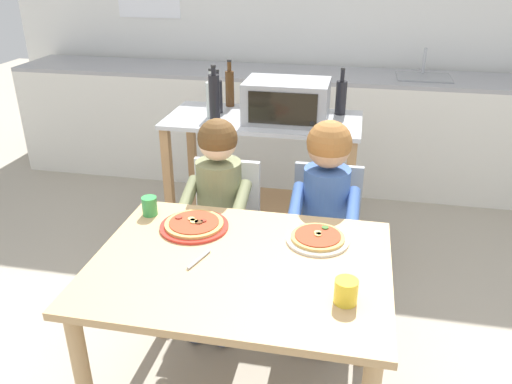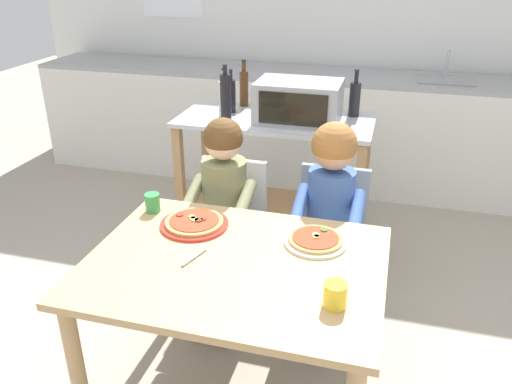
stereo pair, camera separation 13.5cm
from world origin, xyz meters
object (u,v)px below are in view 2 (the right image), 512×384
bottle_tall_green_wine (226,99)px  dining_chair_right (329,236)px  child_in_blue_striped_shirt (329,206)px  pizza_plate_red_rimmed (194,223)px  child_in_olive_shirt (221,201)px  dining_table (235,286)px  drinking_cup_yellow (335,295)px  bottle_dark_olive_oil (355,98)px  pizza_plate_white (315,240)px  drinking_cup_green (153,203)px  bottle_slim_sauce (244,87)px  bottle_clear_vinegar (224,98)px  dining_chair_left (230,227)px  serving_spoon (194,257)px  toaster_oven (298,102)px  kitchen_island_cart (275,165)px  bottle_brown_beer (231,95)px

bottle_tall_green_wine → dining_chair_right: 0.96m
child_in_blue_striped_shirt → pizza_plate_red_rimmed: size_ratio=3.74×
child_in_olive_shirt → child_in_blue_striped_shirt: child_in_blue_striped_shirt is taller
dining_table → drinking_cup_yellow: (0.40, -0.17, 0.16)m
bottle_dark_olive_oil → pizza_plate_white: bottle_dark_olive_oil is taller
bottle_tall_green_wine → child_in_blue_striped_shirt: (0.67, -0.51, -0.33)m
bottle_dark_olive_oil → drinking_cup_green: (-0.75, -1.17, -0.22)m
bottle_slim_sauce → bottle_clear_vinegar: bottle_slim_sauce is taller
bottle_tall_green_wine → dining_table: (0.40, -1.11, -0.42)m
dining_chair_right → dining_chair_left: bearing=-175.8°
bottle_slim_sauce → drinking_cup_yellow: (0.81, -1.67, -0.23)m
drinking_cup_yellow → bottle_tall_green_wine: bearing=121.8°
serving_spoon → pizza_plate_white: bearing=28.9°
toaster_oven → bottle_dark_olive_oil: 0.36m
bottle_slim_sauce → child_in_olive_shirt: bottle_slim_sauce is taller
bottle_dark_olive_oil → bottle_clear_vinegar: bearing=-163.3°
dining_chair_right → serving_spoon: (-0.42, -0.74, 0.26)m
pizza_plate_white → bottle_slim_sauce: bearing=117.7°
bottle_dark_olive_oil → pizza_plate_white: (-0.01, -1.26, -0.25)m
pizza_plate_white → drinking_cup_green: (-0.74, 0.08, 0.03)m
kitchen_island_cart → drinking_cup_yellow: (0.55, -1.47, 0.18)m
drinking_cup_yellow → bottle_brown_beer: bearing=119.0°
bottle_dark_olive_oil → kitchen_island_cart: bearing=-159.0°
bottle_brown_beer → drinking_cup_green: size_ratio=3.13×
drinking_cup_green → dining_table: bearing=-31.7°
child_in_blue_striped_shirt → drinking_cup_yellow: bearing=-80.7°
toaster_oven → bottle_brown_beer: size_ratio=1.81×
dining_chair_right → drinking_cup_green: dining_chair_right is taller
bottle_tall_green_wine → bottle_slim_sauce: size_ratio=1.16×
toaster_oven → serving_spoon: size_ratio=3.38×
pizza_plate_white → serving_spoon: bearing=-151.1°
dining_chair_left → pizza_plate_red_rimmed: dining_chair_left is taller
pizza_plate_white → toaster_oven: bearing=105.2°
bottle_brown_beer → serving_spoon: size_ratio=1.86×
bottle_clear_vinegar → dining_chair_left: (0.21, -0.57, -0.52)m
kitchen_island_cart → toaster_oven: size_ratio=2.42×
kitchen_island_cart → bottle_slim_sauce: bearing=140.6°
toaster_oven → bottle_slim_sauce: size_ratio=1.63×
toaster_oven → bottle_dark_olive_oil: bearing=33.5°
drinking_cup_yellow → serving_spoon: (-0.55, 0.14, -0.04)m
dining_chair_right → drinking_cup_yellow: dining_chair_right is taller
child_in_olive_shirt → child_in_blue_striped_shirt: 0.52m
dining_chair_left → bottle_slim_sauce: bearing=101.2°
kitchen_island_cart → pizza_plate_white: 1.18m
bottle_slim_sauce → child_in_olive_shirt: bearing=-80.2°
child_in_olive_shirt → bottle_brown_beer: bearing=104.1°
dining_table → child_in_olive_shirt: 0.61m
drinking_cup_yellow → dining_chair_right: bearing=98.1°
bottle_tall_green_wine → bottle_clear_vinegar: (-0.05, 0.13, -0.03)m
bottle_tall_green_wine → child_in_blue_striped_shirt: size_ratio=0.31×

